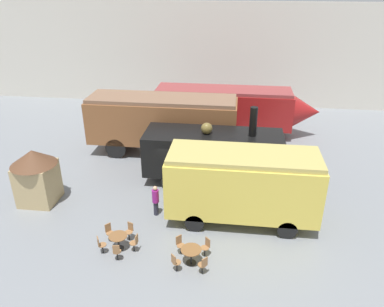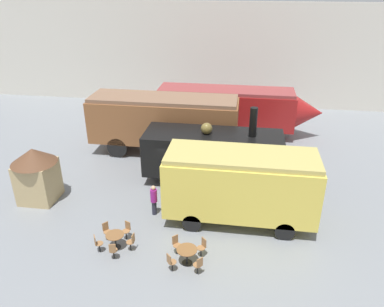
% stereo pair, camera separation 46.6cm
% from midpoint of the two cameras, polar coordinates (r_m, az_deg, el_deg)
% --- Properties ---
extents(ground_plane, '(80.00, 80.00, 0.00)m').
position_cam_midpoint_polar(ground_plane, '(21.63, -2.18, -4.90)').
color(ground_plane, gray).
extents(backdrop_wall, '(44.00, 0.15, 9.00)m').
position_cam_midpoint_polar(backdrop_wall, '(34.45, 1.87, 14.77)').
color(backdrop_wall, beige).
rests_on(backdrop_wall, ground_plane).
extents(streamlined_locomotive, '(12.00, 2.59, 3.48)m').
position_cam_midpoint_polar(streamlined_locomotive, '(28.07, 5.96, 6.97)').
color(streamlined_locomotive, maroon).
rests_on(streamlined_locomotive, ground_plane).
extents(passenger_coach_wooden, '(9.70, 2.87, 3.87)m').
position_cam_midpoint_polar(passenger_coach_wooden, '(24.85, -5.06, 5.20)').
color(passenger_coach_wooden, brown).
rests_on(passenger_coach_wooden, ground_plane).
extents(steam_locomotive, '(7.77, 2.70, 4.60)m').
position_cam_midpoint_polar(steam_locomotive, '(21.36, 2.62, 0.15)').
color(steam_locomotive, black).
rests_on(steam_locomotive, ground_plane).
extents(passenger_coach_vintage, '(7.12, 2.72, 3.60)m').
position_cam_midpoint_polar(passenger_coach_vintage, '(17.93, 6.94, -4.39)').
color(passenger_coach_vintage, '#E0C64C').
rests_on(passenger_coach_vintage, ground_plane).
extents(cafe_table_near, '(0.87, 0.87, 0.72)m').
position_cam_midpoint_polar(cafe_table_near, '(16.05, -0.99, -14.82)').
color(cafe_table_near, black).
rests_on(cafe_table_near, ground_plane).
extents(cafe_table_mid, '(0.81, 0.81, 0.70)m').
position_cam_midpoint_polar(cafe_table_mid, '(17.13, -11.97, -12.60)').
color(cafe_table_mid, black).
rests_on(cafe_table_mid, ground_plane).
extents(cafe_chair_0, '(0.40, 0.40, 0.87)m').
position_cam_midpoint_polar(cafe_chair_0, '(16.46, 1.34, -13.88)').
color(cafe_chair_0, black).
rests_on(cafe_chair_0, ground_plane).
extents(cafe_chair_1, '(0.40, 0.40, 0.87)m').
position_cam_midpoint_polar(cafe_chair_1, '(16.60, -2.69, -13.53)').
color(cafe_chair_1, black).
rests_on(cafe_chair_1, ground_plane).
extents(cafe_chair_2, '(0.40, 0.40, 0.87)m').
position_cam_midpoint_polar(cafe_chair_2, '(15.75, -3.45, -16.12)').
color(cafe_chair_2, black).
rests_on(cafe_chair_2, ground_plane).
extents(cafe_chair_3, '(0.40, 0.40, 0.87)m').
position_cam_midpoint_polar(cafe_chair_3, '(15.61, 0.84, -16.53)').
color(cafe_chair_3, black).
rests_on(cafe_chair_3, ground_plane).
extents(cafe_chair_4, '(0.40, 0.39, 0.87)m').
position_cam_midpoint_polar(cafe_chair_4, '(17.07, -14.57, -13.20)').
color(cafe_chair_4, black).
rests_on(cafe_chair_4, ground_plane).
extents(cafe_chair_5, '(0.36, 0.38, 0.87)m').
position_cam_midpoint_polar(cafe_chair_5, '(16.55, -12.22, -14.35)').
color(cafe_chair_5, black).
rests_on(cafe_chair_5, ground_plane).
extents(cafe_chair_6, '(0.37, 0.36, 0.87)m').
position_cam_midpoint_polar(cafe_chair_6, '(16.88, -9.48, -13.15)').
color(cafe_chair_6, black).
rests_on(cafe_chair_6, ground_plane).
extents(cafe_chair_7, '(0.38, 0.40, 0.87)m').
position_cam_midpoint_polar(cafe_chair_7, '(17.59, -10.25, -11.39)').
color(cafe_chair_7, black).
rests_on(cafe_chair_7, ground_plane).
extents(cafe_chair_8, '(0.40, 0.40, 0.87)m').
position_cam_midpoint_polar(cafe_chair_8, '(17.71, -13.26, -11.44)').
color(cafe_chair_8, black).
rests_on(cafe_chair_8, ground_plane).
extents(visitor_person, '(0.34, 0.34, 1.65)m').
position_cam_midpoint_polar(visitor_person, '(18.81, -6.28, -6.98)').
color(visitor_person, '#262633').
rests_on(visitor_person, ground_plane).
extents(ticket_kiosk, '(2.34, 2.34, 3.00)m').
position_cam_midpoint_polar(ticket_kiosk, '(21.10, -23.28, -2.83)').
color(ticket_kiosk, tan).
rests_on(ticket_kiosk, ground_plane).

